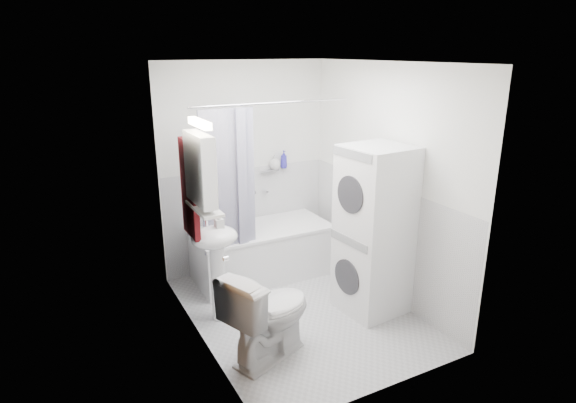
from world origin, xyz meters
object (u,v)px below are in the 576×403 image
sink (215,252)px  toilet (269,314)px  bathtub (262,249)px  washer_dryer (374,231)px

sink → toilet: (0.18, -0.77, -0.30)m
bathtub → washer_dryer: (0.65, -1.17, 0.51)m
bathtub → sink: 1.08m
bathtub → toilet: toilet is taller
bathtub → toilet: size_ratio=1.88×
sink → washer_dryer: washer_dryer is taller
bathtub → washer_dryer: washer_dryer is taller
bathtub → toilet: 1.55m
bathtub → washer_dryer: size_ratio=0.93×
sink → washer_dryer: 1.53m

